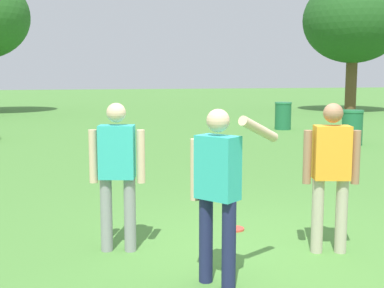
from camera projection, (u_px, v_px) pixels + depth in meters
ground_plane at (256, 252)px, 5.69m from camera, size 120.00×120.00×0.00m
person_thrower at (117, 167)px, 5.62m from camera, size 0.59×0.31×1.64m
person_catcher at (331, 168)px, 5.57m from camera, size 0.59×0.31×1.64m
person_bystander at (218, 183)px, 4.70m from camera, size 0.83×0.50×1.64m
frisbee at (235, 229)px, 6.51m from camera, size 0.24×0.24×0.03m
trash_can_beside_table at (352, 127)px, 14.17m from camera, size 0.59×0.59×0.96m
trash_can_further_along at (283, 116)px, 18.09m from camera, size 0.59×0.59×0.96m
tree_back_left at (354, 21)px, 25.92m from camera, size 5.03×5.03×6.75m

